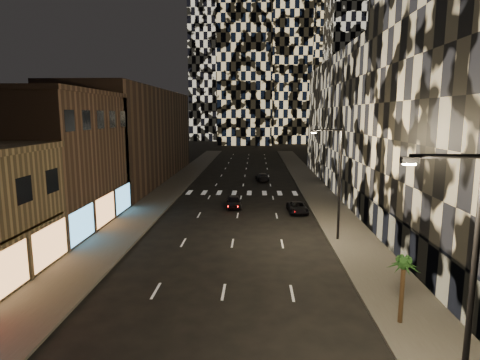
# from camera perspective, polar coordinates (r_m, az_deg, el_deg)

# --- Properties ---
(sidewalk_left) EXTENTS (4.00, 120.00, 0.15)m
(sidewalk_left) POSITION_cam_1_polar(r_m,az_deg,el_deg) (54.31, -10.35, -1.65)
(sidewalk_left) COLOR #47443F
(sidewalk_left) RESTS_ON ground
(sidewalk_right) EXTENTS (4.00, 120.00, 0.15)m
(sidewalk_right) POSITION_cam_1_polar(r_m,az_deg,el_deg) (53.62, 11.00, -1.81)
(sidewalk_right) COLOR #47443F
(sidewalk_right) RESTS_ON ground
(curb_left) EXTENTS (0.20, 120.00, 0.15)m
(curb_left) POSITION_cam_1_polar(r_m,az_deg,el_deg) (53.89, -8.17, -1.68)
(curb_left) COLOR #4C4C47
(curb_left) RESTS_ON ground
(curb_right) EXTENTS (0.20, 120.00, 0.15)m
(curb_right) POSITION_cam_1_polar(r_m,az_deg,el_deg) (53.34, 8.77, -1.80)
(curb_right) COLOR #4C4C47
(curb_right) RESTS_ON ground
(retail_brown) EXTENTS (10.00, 15.00, 12.00)m
(retail_brown) POSITION_cam_1_polar(r_m,az_deg,el_deg) (40.43, -25.53, 2.35)
(retail_brown) COLOR brown
(retail_brown) RESTS_ON ground
(retail_filler_left) EXTENTS (10.00, 40.00, 14.00)m
(retail_filler_left) POSITION_cam_1_polar(r_m,az_deg,el_deg) (64.89, -14.68, 6.13)
(retail_filler_left) COLOR brown
(retail_filler_left) RESTS_ON ground
(midrise_base) EXTENTS (0.60, 25.00, 3.00)m
(midrise_base) POSITION_cam_1_polar(r_m,az_deg,el_deg) (29.81, 22.97, -8.55)
(midrise_base) COLOR #383838
(midrise_base) RESTS_ON ground
(midrise_filler_right) EXTENTS (16.00, 40.00, 18.00)m
(midrise_filler_right) POSITION_cam_1_polar(r_m,az_deg,el_deg) (61.75, 19.57, 7.61)
(midrise_filler_right) COLOR #232326
(midrise_filler_right) RESTS_ON ground
(tower_center_low) EXTENTS (18.00, 18.00, 95.00)m
(tower_center_low) POSITION_cam_1_polar(r_m,az_deg,el_deg) (146.86, 0.79, 24.01)
(tower_center_low) COLOR black
(tower_center_low) RESTS_ON ground
(streetlight_near) EXTENTS (2.55, 0.25, 9.00)m
(streetlight_near) POSITION_cam_1_polar(r_m,az_deg,el_deg) (14.52, 29.42, -11.73)
(streetlight_near) COLOR black
(streetlight_near) RESTS_ON sidewalk_right
(streetlight_far) EXTENTS (2.55, 0.25, 9.00)m
(streetlight_far) POSITION_cam_1_polar(r_m,az_deg,el_deg) (33.03, 13.63, 0.50)
(streetlight_far) COLOR black
(streetlight_far) RESTS_ON sidewalk_right
(car_dark_midlane) EXTENTS (1.89, 4.08, 1.35)m
(car_dark_midlane) POSITION_cam_1_polar(r_m,az_deg,el_deg) (44.51, -0.87, -3.12)
(car_dark_midlane) COLOR black
(car_dark_midlane) RESTS_ON ground
(car_dark_oncoming) EXTENTS (2.28, 4.46, 1.24)m
(car_dark_oncoming) POSITION_cam_1_polar(r_m,az_deg,el_deg) (62.50, 3.20, 0.43)
(car_dark_oncoming) COLOR black
(car_dark_oncoming) RESTS_ON ground
(car_dark_rightlane) EXTENTS (2.16, 4.21, 1.14)m
(car_dark_rightlane) POSITION_cam_1_polar(r_m,az_deg,el_deg) (42.65, 8.18, -3.92)
(car_dark_rightlane) COLOR black
(car_dark_rightlane) RESTS_ON ground
(palm_tree) EXTENTS (1.73, 1.70, 3.39)m
(palm_tree) POSITION_cam_1_polar(r_m,az_deg,el_deg) (21.29, 22.23, -11.52)
(palm_tree) COLOR #47331E
(palm_tree) RESTS_ON sidewalk_right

